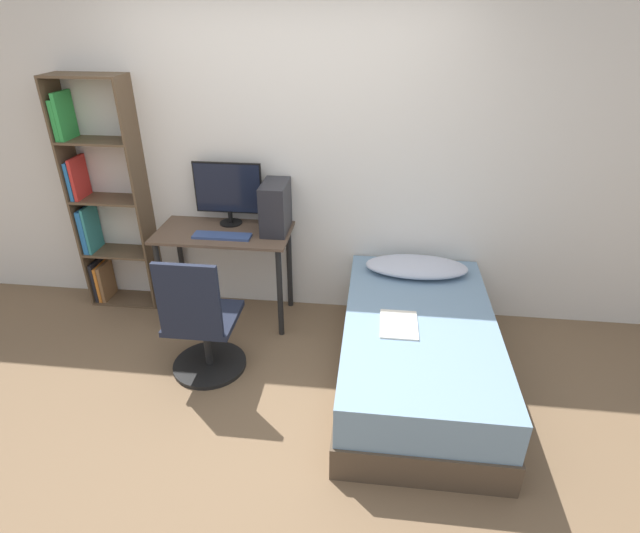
{
  "coord_description": "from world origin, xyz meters",
  "views": [
    {
      "loc": [
        0.66,
        -2.18,
        2.36
      ],
      "look_at": [
        0.31,
        0.8,
        0.75
      ],
      "focal_mm": 28.0,
      "sensor_mm": 36.0,
      "label": 1
    }
  ],
  "objects": [
    {
      "name": "ground_plane",
      "position": [
        0.0,
        0.0,
        0.0
      ],
      "size": [
        14.0,
        14.0,
        0.0
      ],
      "primitive_type": "plane",
      "color": "brown"
    },
    {
      "name": "bookshelf",
      "position": [
        -1.55,
        1.37,
        0.89
      ],
      "size": [
        0.58,
        0.26,
        1.89
      ],
      "color": "brown",
      "rests_on": "ground_plane"
    },
    {
      "name": "monitor",
      "position": [
        -0.48,
        1.4,
        1.05
      ],
      "size": [
        0.54,
        0.18,
        0.5
      ],
      "color": "black",
      "rests_on": "desk"
    },
    {
      "name": "pc_tower",
      "position": [
        -0.1,
        1.31,
        0.97
      ],
      "size": [
        0.19,
        0.35,
        0.38
      ],
      "color": "#232328",
      "rests_on": "desk"
    },
    {
      "name": "pillow",
      "position": [
        1.0,
        1.24,
        0.56
      ],
      "size": [
        0.77,
        0.36,
        0.11
      ],
      "color": "#B2B7C6",
      "rests_on": "bed"
    },
    {
      "name": "bed",
      "position": [
        1.0,
        0.6,
        0.25
      ],
      "size": [
        1.02,
        1.8,
        0.5
      ],
      "color": "#4C3D2D",
      "rests_on": "ground_plane"
    },
    {
      "name": "wall_back",
      "position": [
        0.0,
        1.53,
        1.25
      ],
      "size": [
        8.0,
        0.05,
        2.5
      ],
      "color": "silver",
      "rests_on": "ground_plane"
    },
    {
      "name": "office_chair",
      "position": [
        -0.47,
        0.51,
        0.36
      ],
      "size": [
        0.53,
        0.53,
        0.95
      ],
      "color": "black",
      "rests_on": "ground_plane"
    },
    {
      "name": "magazine",
      "position": [
        0.85,
        0.52,
        0.51
      ],
      "size": [
        0.24,
        0.32,
        0.01
      ],
      "color": "silver",
      "rests_on": "bed"
    },
    {
      "name": "desk",
      "position": [
        -0.5,
        1.24,
        0.64
      ],
      "size": [
        1.04,
        0.53,
        0.78
      ],
      "color": "brown",
      "rests_on": "ground_plane"
    },
    {
      "name": "keyboard",
      "position": [
        -0.48,
        1.13,
        0.79
      ],
      "size": [
        0.44,
        0.12,
        0.02
      ],
      "color": "#33477A",
      "rests_on": "desk"
    }
  ]
}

